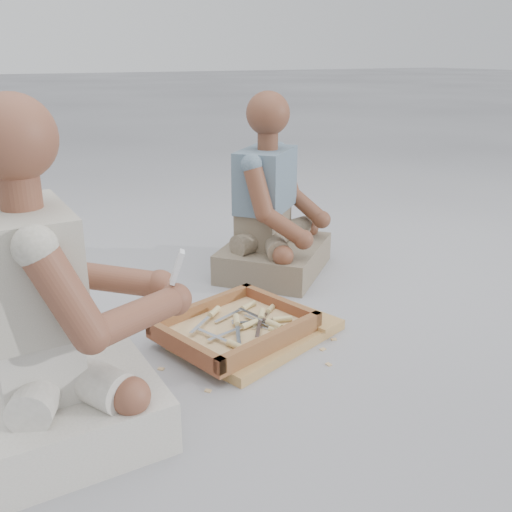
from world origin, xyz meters
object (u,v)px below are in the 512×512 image
tool_tray (235,327)px  companion (272,215)px  craftsman (53,324)px  carved_panel (258,334)px

tool_tray → companion: 0.76m
craftsman → carved_panel: bearing=102.4°
carved_panel → craftsman: 0.79m
carved_panel → companion: 0.74m
carved_panel → craftsman: bearing=-165.6°
carved_panel → tool_tray: (-0.09, 0.02, 0.04)m
craftsman → tool_tray: bearing=105.5°
tool_tray → craftsman: bearing=-162.5°
tool_tray → companion: size_ratio=0.70×
tool_tray → companion: bearing=50.3°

